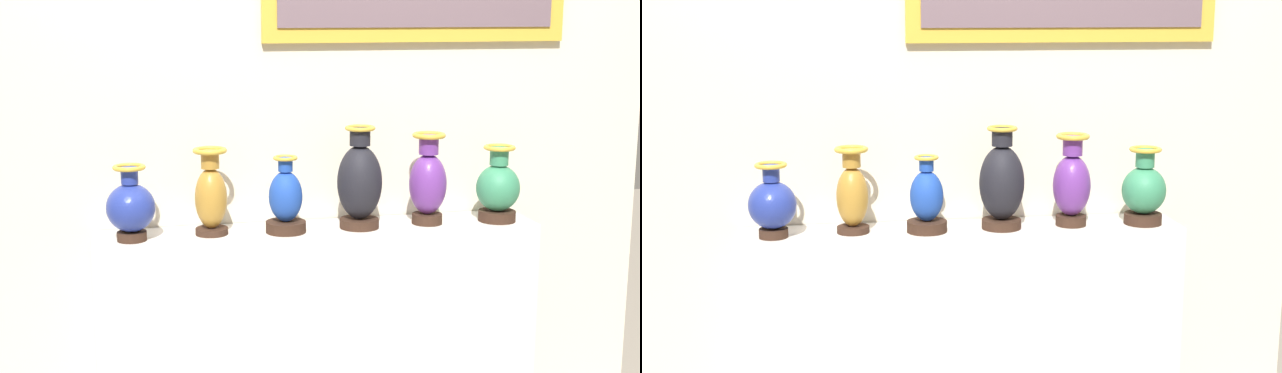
% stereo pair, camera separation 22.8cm
% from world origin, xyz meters
% --- Properties ---
extents(display_shelf, '(1.78, 0.30, 0.93)m').
position_xyz_m(display_shelf, '(0.00, 0.00, 0.46)').
color(display_shelf, silver).
rests_on(display_shelf, ground_plane).
extents(back_wall, '(2.99, 0.14, 3.17)m').
position_xyz_m(back_wall, '(0.02, 0.21, 1.60)').
color(back_wall, beige).
rests_on(back_wall, ground_plane).
extents(vase_cobalt, '(0.18, 0.18, 0.29)m').
position_xyz_m(vase_cobalt, '(-0.74, -0.04, 1.06)').
color(vase_cobalt, '#382319').
rests_on(vase_cobalt, display_shelf).
extents(vase_ochre, '(0.13, 0.13, 0.34)m').
position_xyz_m(vase_ochre, '(-0.43, -0.01, 1.08)').
color(vase_ochre, '#382319').
rests_on(vase_ochre, display_shelf).
extents(vase_sapphire, '(0.16, 0.16, 0.30)m').
position_xyz_m(vase_sapphire, '(-0.15, -0.04, 1.05)').
color(vase_sapphire, '#382319').
rests_on(vase_sapphire, display_shelf).
extents(vase_onyx, '(0.18, 0.18, 0.41)m').
position_xyz_m(vase_onyx, '(0.16, -0.03, 1.11)').
color(vase_onyx, '#382319').
rests_on(vase_onyx, display_shelf).
extents(vase_violet, '(0.15, 0.15, 0.38)m').
position_xyz_m(vase_violet, '(0.44, -0.02, 1.10)').
color(vase_violet, '#382319').
rests_on(vase_violet, display_shelf).
extents(vase_jade, '(0.18, 0.18, 0.32)m').
position_xyz_m(vase_jade, '(0.74, -0.04, 1.06)').
color(vase_jade, '#382319').
rests_on(vase_jade, display_shelf).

